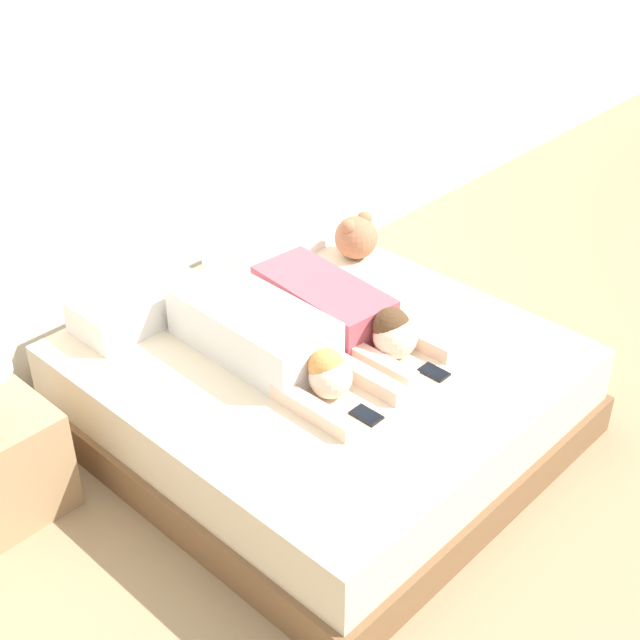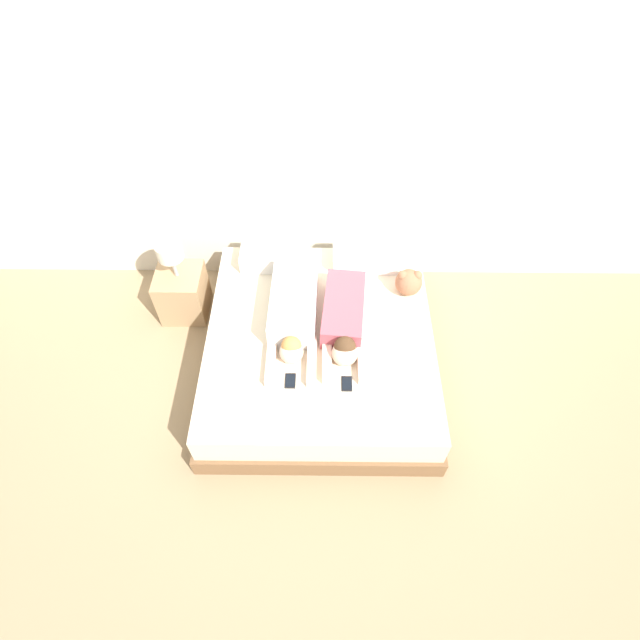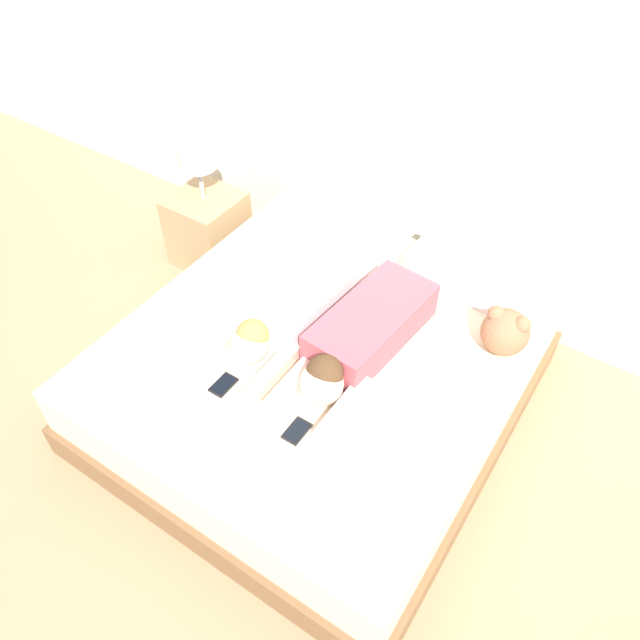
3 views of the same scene
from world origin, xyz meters
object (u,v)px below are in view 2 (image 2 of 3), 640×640
cell_phone_right (347,384)px  person_right (344,321)px  bed (320,349)px  pillow_head_right (367,256)px  cell_phone_left (290,381)px  plush_toy (409,282)px  person_left (293,311)px  nightstand (182,290)px  pillow_head_left (275,256)px

cell_phone_right → person_right: bearing=91.6°
bed → pillow_head_right: bearing=62.6°
cell_phone_left → plush_toy: size_ratio=0.53×
pillow_head_right → person_left: size_ratio=0.54×
plush_toy → cell_phone_right: bearing=-120.1°
bed → nightstand: nightstand is taller
pillow_head_right → person_left: bearing=-133.1°
plush_toy → nightstand: 1.99m
bed → pillow_head_right: 0.92m
plush_toy → cell_phone_left: bearing=-136.6°
person_right → cell_phone_left: bearing=-129.0°
cell_phone_left → nightstand: 1.48m
bed → nightstand: (-1.24, 0.59, 0.05)m
plush_toy → person_left: bearing=-161.3°
nightstand → person_right: bearing=-21.2°
person_right → cell_phone_left: 0.64m
pillow_head_right → plush_toy: bearing=-45.7°
pillow_head_right → cell_phone_right: size_ratio=4.70×
person_right → cell_phone_right: 0.52m
pillow_head_left → plush_toy: bearing=-16.6°
person_right → pillow_head_right: bearing=73.7°
pillow_head_right → cell_phone_right: bearing=-99.1°
bed → cell_phone_right: bearing=-67.2°
bed → cell_phone_left: size_ratio=15.76×
pillow_head_right → plush_toy: size_ratio=2.51×
pillow_head_right → cell_phone_left: 1.37m
bed → pillow_head_left: (-0.40, 0.77, 0.31)m
pillow_head_right → cell_phone_right: 1.26m
person_right → cell_phone_left: person_right is taller
person_left → nightstand: size_ratio=1.32×
bed → plush_toy: size_ratio=8.41×
pillow_head_right → nightstand: 1.67m
pillow_head_left → person_right: size_ratio=0.59×
pillow_head_left → pillow_head_right: same height
pillow_head_right → nightstand: size_ratio=0.71×
plush_toy → person_right: bearing=-143.7°
pillow_head_left → person_left: person_left is taller
pillow_head_left → person_left: bearing=-73.7°
pillow_head_left → cell_phone_right: bearing=-64.3°
person_right → nightstand: size_ratio=1.19×
bed → person_right: (0.19, 0.04, 0.33)m
person_right → plush_toy: size_ratio=4.22×
plush_toy → pillow_head_left: bearing=163.4°
pillow_head_left → cell_phone_right: size_ratio=4.70×
pillow_head_left → bed: bearing=-62.6°
cell_phone_left → cell_phone_right: same height
pillow_head_right → person_right: person_right is taller
pillow_head_right → cell_phone_left: bearing=-116.6°
bed → person_left: person_left is taller
bed → pillow_head_left: pillow_head_left is taller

